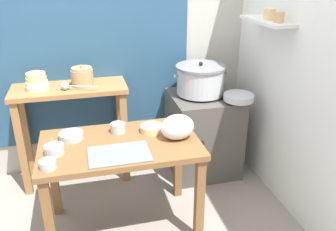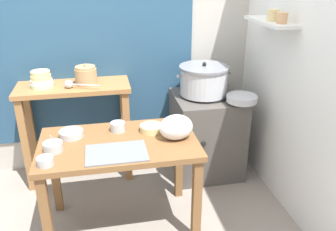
{
  "view_description": "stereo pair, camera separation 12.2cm",
  "coord_description": "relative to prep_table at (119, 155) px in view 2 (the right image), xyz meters",
  "views": [
    {
      "loc": [
        -0.18,
        -2.13,
        1.87
      ],
      "look_at": [
        0.41,
        0.21,
        0.82
      ],
      "focal_mm": 37.92,
      "sensor_mm": 36.0,
      "label": 1
    },
    {
      "loc": [
        -0.06,
        -2.16,
        1.87
      ],
      "look_at": [
        0.41,
        0.21,
        0.82
      ],
      "focal_mm": 37.92,
      "sensor_mm": 36.0,
      "label": 2
    }
  ],
  "objects": [
    {
      "name": "bowl_stack_enamel",
      "position": [
        -0.58,
        0.77,
        0.36
      ],
      "size": [
        0.19,
        0.19,
        0.14
      ],
      "color": "#B7D1AD",
      "rests_on": "back_shelf_table"
    },
    {
      "name": "serving_tray",
      "position": [
        -0.03,
        -0.17,
        0.12
      ],
      "size": [
        0.4,
        0.28,
        0.01
      ],
      "primitive_type": "cube",
      "color": "slate",
      "rests_on": "prep_table"
    },
    {
      "name": "prep_bowl_3",
      "position": [
        0.25,
        0.11,
        0.14
      ],
      "size": [
        0.17,
        0.17,
        0.05
      ],
      "color": "#E5C684",
      "rests_on": "prep_table"
    },
    {
      "name": "plastic_bag",
      "position": [
        0.4,
        -0.04,
        0.2
      ],
      "size": [
        0.24,
        0.16,
        0.18
      ],
      "primitive_type": "ellipsoid",
      "color": "white",
      "rests_on": "prep_table"
    },
    {
      "name": "prep_bowl_2",
      "position": [
        0.01,
        0.17,
        0.15
      ],
      "size": [
        0.11,
        0.11,
        0.07
      ],
      "color": "#B7BABF",
      "rests_on": "prep_table"
    },
    {
      "name": "wide_pan",
      "position": [
        1.07,
        0.41,
        0.2
      ],
      "size": [
        0.26,
        0.26,
        0.05
      ],
      "primitive_type": "cylinder",
      "color": "#B7BABF",
      "rests_on": "stove_block"
    },
    {
      "name": "prep_bowl_0",
      "position": [
        -0.43,
        -0.06,
        0.15
      ],
      "size": [
        0.13,
        0.13,
        0.13
      ],
      "color": "#B7BABF",
      "rests_on": "prep_table"
    },
    {
      "name": "steamer_pot",
      "position": [
        0.81,
        0.66,
        0.3
      ],
      "size": [
        0.49,
        0.44,
        0.29
      ],
      "color": "#B7BABF",
      "rests_on": "stove_block"
    },
    {
      "name": "back_shelf_table",
      "position": [
        -0.33,
        0.77,
        0.07
      ],
      "size": [
        0.96,
        0.4,
        0.9
      ],
      "color": "#9E6B3D",
      "rests_on": "ground"
    },
    {
      "name": "prep_table",
      "position": [
        0.0,
        0.0,
        0.0
      ],
      "size": [
        1.1,
        0.66,
        0.72
      ],
      "color": "brown",
      "rests_on": "ground"
    },
    {
      "name": "wall_right",
      "position": [
        1.37,
        0.14,
        0.69
      ],
      "size": [
        0.3,
        3.2,
        2.6
      ],
      "color": "white",
      "rests_on": "ground"
    },
    {
      "name": "clay_pot",
      "position": [
        -0.21,
        0.77,
        0.37
      ],
      "size": [
        0.18,
        0.18,
        0.18
      ],
      "color": "tan",
      "rests_on": "back_shelf_table"
    },
    {
      "name": "ground_plane",
      "position": [
        -0.03,
        -0.06,
        -0.61
      ],
      "size": [
        9.0,
        9.0,
        0.0
      ],
      "primitive_type": "plane",
      "color": "gray"
    },
    {
      "name": "wall_back",
      "position": [
        0.05,
        1.04,
        0.69
      ],
      "size": [
        4.4,
        0.12,
        2.6
      ],
      "color": "#B2ADA3",
      "rests_on": "ground"
    },
    {
      "name": "stove_block",
      "position": [
        0.85,
        0.64,
        -0.23
      ],
      "size": [
        0.6,
        0.61,
        0.78
      ],
      "color": "#4C4742",
      "rests_on": "ground"
    },
    {
      "name": "prep_bowl_1",
      "position": [
        -0.32,
        0.14,
        0.14
      ],
      "size": [
        0.17,
        0.17,
        0.05
      ],
      "color": "#B7BABF",
      "rests_on": "prep_table"
    },
    {
      "name": "ladle",
      "position": [
        -0.34,
        0.69,
        0.33
      ],
      "size": [
        0.29,
        0.13,
        0.07
      ],
      "color": "#B7BABF",
      "rests_on": "back_shelf_table"
    },
    {
      "name": "prep_bowl_4",
      "position": [
        -0.46,
        -0.23,
        0.14
      ],
      "size": [
        0.1,
        0.1,
        0.05
      ],
      "color": "#B7BABF",
      "rests_on": "prep_table"
    }
  ]
}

